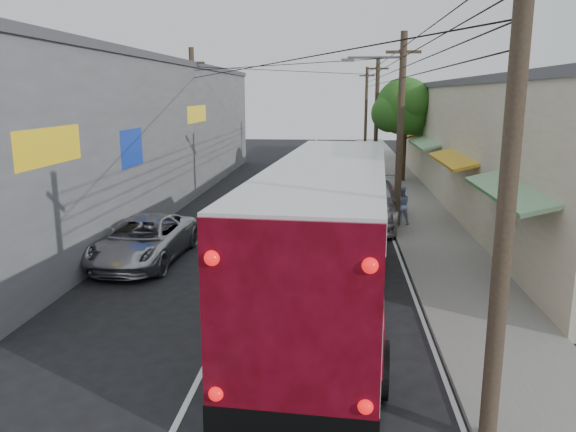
% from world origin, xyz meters
% --- Properties ---
extents(ground, '(120.00, 120.00, 0.00)m').
position_xyz_m(ground, '(0.00, 0.00, 0.00)').
color(ground, black).
rests_on(ground, ground).
extents(sidewalk, '(3.00, 80.00, 0.12)m').
position_xyz_m(sidewalk, '(6.50, 20.00, 0.06)').
color(sidewalk, slate).
rests_on(sidewalk, ground).
extents(building_right, '(7.09, 40.00, 6.25)m').
position_xyz_m(building_right, '(10.99, 22.00, 3.15)').
color(building_right, beige).
rests_on(building_right, ground).
extents(building_left, '(7.20, 36.00, 7.25)m').
position_xyz_m(building_left, '(-8.50, 18.00, 3.65)').
color(building_left, gray).
rests_on(building_left, ground).
extents(utility_poles, '(11.80, 45.28, 8.00)m').
position_xyz_m(utility_poles, '(3.13, 20.33, 4.13)').
color(utility_poles, '#473828').
rests_on(utility_poles, ground).
extents(street_tree, '(4.40, 4.00, 6.60)m').
position_xyz_m(street_tree, '(6.87, 26.02, 4.67)').
color(street_tree, '#3F2B19').
rests_on(street_tree, ground).
extents(coach_bus, '(3.84, 13.56, 3.86)m').
position_xyz_m(coach_bus, '(2.50, 4.11, 2.00)').
color(coach_bus, silver).
rests_on(coach_bus, ground).
extents(jeepney, '(2.66, 5.48, 1.50)m').
position_xyz_m(jeepney, '(-3.80, 7.41, 0.75)').
color(jeepney, '#B0AFB6').
rests_on(jeepney, ground).
extents(parked_suv, '(3.24, 6.53, 1.82)m').
position_xyz_m(parked_suv, '(4.10, 13.79, 0.91)').
color(parked_suv, '#9B9AA2').
rests_on(parked_suv, ground).
extents(parked_car_mid, '(1.89, 4.35, 1.46)m').
position_xyz_m(parked_car_mid, '(4.47, 23.01, 0.73)').
color(parked_car_mid, '#2A2B30').
rests_on(parked_car_mid, ground).
extents(parked_car_far, '(1.69, 4.70, 1.54)m').
position_xyz_m(parked_car_far, '(3.80, 30.48, 0.77)').
color(parked_car_far, black).
rests_on(parked_car_far, ground).
extents(pedestrian_near, '(0.73, 0.57, 1.75)m').
position_xyz_m(pedestrian_near, '(5.40, 14.91, 1.00)').
color(pedestrian_near, '#CF6DA0').
rests_on(pedestrian_near, sidewalk).
extents(pedestrian_far, '(0.88, 0.73, 1.65)m').
position_xyz_m(pedestrian_far, '(5.40, 13.32, 0.95)').
color(pedestrian_far, '#94A4D8').
rests_on(pedestrian_far, sidewalk).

